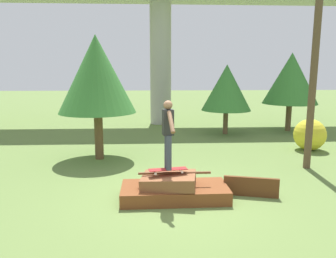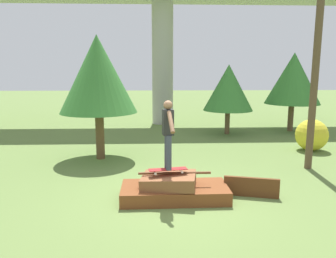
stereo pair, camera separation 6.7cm
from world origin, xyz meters
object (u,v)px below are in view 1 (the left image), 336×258
object	(u,v)px
tree_behind_left	(97,75)
tree_behind_right	(291,79)
skater	(168,131)
skateboard	(168,170)
tree_mid_back	(227,88)
utility_pole	(318,18)
bush_yellow_flowering	(310,135)

from	to	relation	value
tree_behind_left	tree_behind_right	bearing A→B (deg)	29.45
tree_behind_left	tree_behind_right	world-z (taller)	tree_behind_left
skater	tree_behind_left	xyz separation A→B (m)	(-2.04, 3.53, 1.13)
skateboard	tree_mid_back	distance (m)	8.17
utility_pole	tree_behind_right	xyz separation A→B (m)	(1.91, 5.91, -1.77)
tree_mid_back	bush_yellow_flowering	bearing A→B (deg)	-53.87
tree_behind_right	utility_pole	bearing A→B (deg)	-107.91
skater	bush_yellow_flowering	xyz separation A→B (m)	(5.27, 4.33, -0.99)
utility_pole	tree_behind_right	bearing A→B (deg)	72.09
utility_pole	bush_yellow_flowering	distance (m)	4.37
skater	bush_yellow_flowering	distance (m)	6.89
utility_pole	tree_behind_right	distance (m)	6.46
utility_pole	skateboard	bearing A→B (deg)	-152.17
skateboard	skater	world-z (taller)	skater
skater	tree_mid_back	bearing A→B (deg)	68.48
tree_behind_left	utility_pole	bearing A→B (deg)	-12.05
skater	utility_pole	bearing A→B (deg)	27.83
utility_pole	bush_yellow_flowering	world-z (taller)	utility_pole
tree_behind_right	bush_yellow_flowering	bearing A→B (deg)	-102.14
tree_behind_left	tree_mid_back	size ratio (longest dim) A/B	1.27
tree_behind_right	bush_yellow_flowering	xyz separation A→B (m)	(-0.81, -3.78, -1.88)
bush_yellow_flowering	utility_pole	bearing A→B (deg)	-117.28
skater	utility_pole	world-z (taller)	utility_pole
tree_mid_back	skater	bearing A→B (deg)	-111.52
utility_pole	tree_behind_right	world-z (taller)	utility_pole
utility_pole	tree_mid_back	bearing A→B (deg)	102.95
utility_pole	tree_behind_left	distance (m)	6.53
skater	tree_behind_right	size ratio (longest dim) A/B	0.41
bush_yellow_flowering	tree_behind_left	bearing A→B (deg)	-173.74
skater	utility_pole	xyz separation A→B (m)	(4.17, 2.20, 2.66)
utility_pole	bush_yellow_flowering	bearing A→B (deg)	62.72
utility_pole	bush_yellow_flowering	xyz separation A→B (m)	(1.10, 2.13, -3.65)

